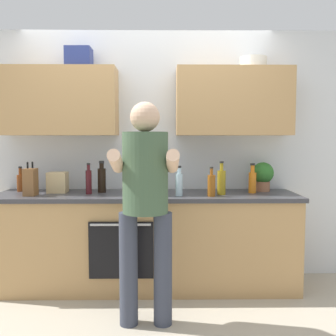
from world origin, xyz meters
The scene contains 16 objects.
ground_plane centered at (0.00, 0.00, 0.00)m, with size 12.00×12.00×0.00m, color #B2A893.
back_wall_unit centered at (0.00, 0.28, 1.49)m, with size 4.00×0.38×2.50m.
counter centered at (0.00, 0.00, 0.45)m, with size 2.84×0.67×0.90m.
person_standing centered at (0.03, -0.74, 1.00)m, with size 0.49×0.45×1.69m.
bottle_soda centered at (0.10, -0.16, 1.03)m, with size 0.07×0.07×0.30m.
bottle_syrup centered at (0.59, -0.17, 1.00)m, with size 0.07×0.07×0.27m.
bottle_wine centered at (-0.54, -0.02, 1.02)m, with size 0.06×0.06×0.29m.
bottle_water centered at (0.30, -0.14, 1.01)m, with size 0.06×0.06×0.27m.
bottle_oil centered at (0.70, -0.07, 1.02)m, with size 0.08×0.08×0.31m.
bottle_juice centered at (1.01, 0.03, 1.01)m, with size 0.07×0.07×0.28m.
bottle_vinegar centered at (-1.24, 0.17, 0.99)m, with size 0.07×0.07×0.25m.
bottle_soy centered at (-0.43, 0.09, 1.03)m, with size 0.08×0.08×0.31m.
cup_stoneware centered at (-0.07, 0.06, 0.94)m, with size 0.08×0.08×0.08m, color slate.
knife_block centered at (-1.05, -0.10, 1.02)m, with size 0.10×0.14×0.31m.
potted_herb centered at (1.14, 0.16, 1.06)m, with size 0.21×0.21×0.29m.
grocery_bag_bread centered at (-0.85, 0.09, 1.00)m, with size 0.18×0.15×0.20m, color tan.
Camera 1 is at (0.16, -3.49, 1.41)m, focal length 39.93 mm.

